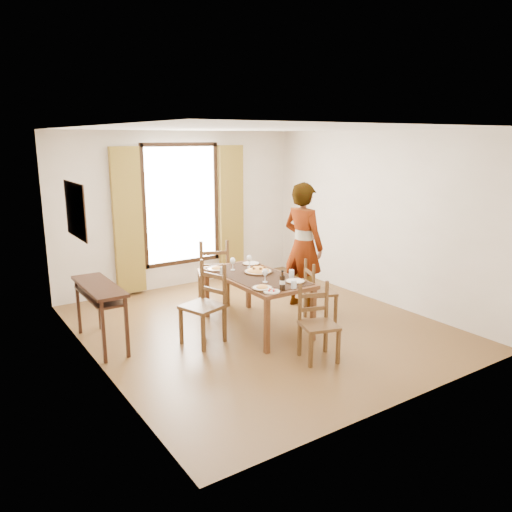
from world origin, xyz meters
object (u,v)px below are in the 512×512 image
console_table (99,293)px  dining_table (257,280)px  man (303,246)px  pasta_platter (258,269)px

console_table → dining_table: 2.06m
man → console_table: bearing=73.5°
console_table → pasta_platter: size_ratio=3.00×
pasta_platter → dining_table: bearing=-132.0°
man → pasta_platter: size_ratio=4.85×
console_table → man: man is taller
console_table → dining_table: size_ratio=0.72×
man → pasta_platter: (-1.00, -0.25, -0.16)m
pasta_platter → console_table: bearing=166.4°
console_table → pasta_platter: bearing=-13.6°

